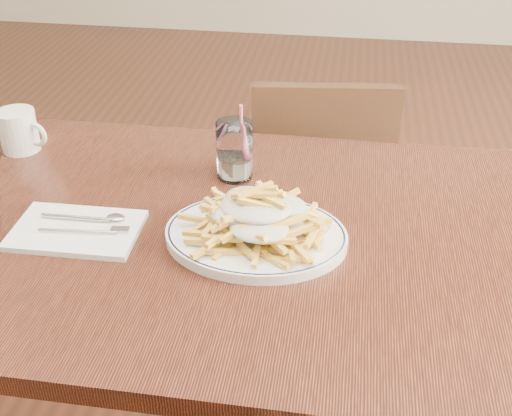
% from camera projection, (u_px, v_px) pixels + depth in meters
% --- Properties ---
extents(table, '(1.20, 0.80, 0.75)m').
position_uv_depth(table, '(224.00, 262.00, 1.23)').
color(table, black).
rests_on(table, ground).
extents(chair_far, '(0.42, 0.42, 0.82)m').
position_uv_depth(chair_far, '(319.00, 188.00, 1.86)').
color(chair_far, black).
rests_on(chair_far, ground).
extents(fries_plate, '(0.36, 0.33, 0.02)m').
position_uv_depth(fries_plate, '(256.00, 236.00, 1.14)').
color(fries_plate, white).
rests_on(fries_plate, table).
extents(loaded_fries, '(0.27, 0.23, 0.07)m').
position_uv_depth(loaded_fries, '(256.00, 213.00, 1.12)').
color(loaded_fries, '#EABC47').
rests_on(loaded_fries, fries_plate).
extents(napkin, '(0.23, 0.15, 0.01)m').
position_uv_depth(napkin, '(77.00, 230.00, 1.17)').
color(napkin, white).
rests_on(napkin, table).
extents(cutlery, '(0.18, 0.07, 0.01)m').
position_uv_depth(cutlery, '(77.00, 225.00, 1.17)').
color(cutlery, silver).
rests_on(cutlery, napkin).
extents(water_glass, '(0.08, 0.08, 0.17)m').
position_uv_depth(water_glass, '(235.00, 153.00, 1.32)').
color(water_glass, white).
rests_on(water_glass, table).
extents(coffee_mug, '(0.12, 0.08, 0.09)m').
position_uv_depth(coffee_mug, '(19.00, 131.00, 1.42)').
color(coffee_mug, white).
rests_on(coffee_mug, table).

